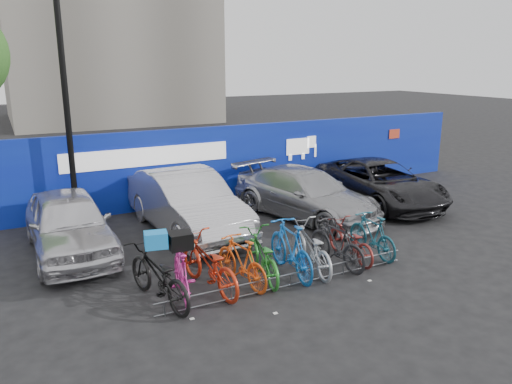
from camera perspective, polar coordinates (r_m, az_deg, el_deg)
ground at (r=10.66m, az=2.27°, el=-9.56°), size 100.00×100.00×0.00m
hoarding at (r=15.55m, az=-8.64°, el=2.79°), size 22.00×0.18×2.40m
lamppost at (r=13.97m, az=-20.85°, el=9.24°), size 0.25×0.50×6.11m
bike_rack at (r=10.12m, az=3.98°, el=-9.95°), size 5.60×0.03×0.30m
car_0 at (r=12.38m, az=-20.61°, el=-3.37°), size 1.79×4.33×1.47m
car_1 at (r=13.14m, az=-7.92°, el=-1.21°), size 2.00×4.97×1.61m
car_2 at (r=14.37m, az=5.69°, el=-0.20°), size 3.11×5.13×1.39m
car_3 at (r=16.16m, az=13.91°, el=1.07°), size 2.55×5.02×1.36m
bike_0 at (r=9.50m, az=-11.15°, el=-9.35°), size 1.18×2.22×1.11m
bike_1 at (r=9.64m, az=-8.53°, el=-9.19°), size 0.75×1.73×1.01m
bike_2 at (r=9.87m, az=-5.47°, el=-8.21°), size 1.02×2.16×1.09m
bike_3 at (r=10.06m, az=-1.67°, el=-7.93°), size 0.75×1.75×1.02m
bike_4 at (r=10.37m, az=0.67°, el=-7.27°), size 0.96×1.98×1.00m
bike_5 at (r=10.52m, az=3.99°, el=-6.46°), size 0.71×1.99×1.17m
bike_6 at (r=10.81m, az=6.26°, el=-6.30°), size 0.99×2.06×1.04m
bike_7 at (r=11.07m, az=9.24°, el=-5.82°), size 0.66×1.81×1.06m
bike_8 at (r=11.50m, az=10.69°, el=-5.53°), size 0.69×1.74×0.90m
bike_9 at (r=11.83m, az=13.14°, el=-4.82°), size 0.51×1.68×1.00m
cargo_crate at (r=9.24m, az=-11.37°, el=-5.39°), size 0.46×0.39×0.29m
cargo_topcase at (r=9.39m, az=-8.69°, el=-5.51°), size 0.44×0.39×0.31m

